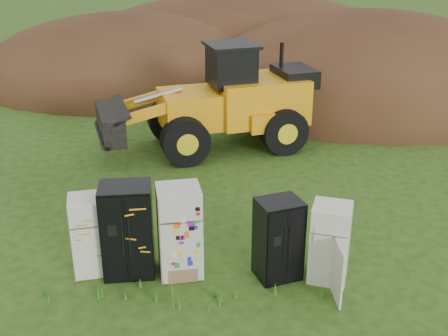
# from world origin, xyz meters

# --- Properties ---
(ground) EXTENTS (120.00, 120.00, 0.00)m
(ground) POSITION_xyz_m (0.00, 0.00, 0.00)
(ground) COLOR #244813
(ground) RESTS_ON ground
(fridge_leftmost) EXTENTS (0.87, 0.85, 1.61)m
(fridge_leftmost) POSITION_xyz_m (-2.38, -0.00, 0.80)
(fridge_leftmost) COLOR silver
(fridge_leftmost) RESTS_ON ground
(fridge_black_side) EXTENTS (1.10, 0.93, 1.88)m
(fridge_black_side) POSITION_xyz_m (-1.63, -0.01, 0.94)
(fridge_black_side) COLOR black
(fridge_black_side) RESTS_ON ground
(fridge_sticker) EXTENTS (0.98, 0.93, 1.85)m
(fridge_sticker) POSITION_xyz_m (-0.62, 0.04, 0.92)
(fridge_sticker) COLOR silver
(fridge_sticker) RESTS_ON ground
(fridge_black_right) EXTENTS (1.02, 0.96, 1.63)m
(fridge_black_right) POSITION_xyz_m (1.28, 0.03, 0.82)
(fridge_black_right) COLOR black
(fridge_black_right) RESTS_ON ground
(fridge_open_door) EXTENTS (0.85, 0.81, 1.59)m
(fridge_open_door) POSITION_xyz_m (2.26, -0.01, 0.79)
(fridge_open_door) COLOR silver
(fridge_open_door) RESTS_ON ground
(wheel_loader) EXTENTS (7.18, 4.86, 3.22)m
(wheel_loader) POSITION_xyz_m (-0.74, 6.91, 1.61)
(wheel_loader) COLOR orange
(wheel_loader) RESTS_ON ground
(dirt_mound_right) EXTENTS (14.11, 10.35, 7.11)m
(dirt_mound_right) POSITION_xyz_m (5.10, 12.66, 0.00)
(dirt_mound_right) COLOR #402214
(dirt_mound_right) RESTS_ON ground
(dirt_mound_left) EXTENTS (14.03, 10.52, 6.11)m
(dirt_mound_left) POSITION_xyz_m (-4.81, 15.10, 0.00)
(dirt_mound_left) COLOR #402214
(dirt_mound_left) RESTS_ON ground
(dirt_mound_back) EXTENTS (18.67, 12.45, 7.03)m
(dirt_mound_back) POSITION_xyz_m (0.09, 18.68, 0.00)
(dirt_mound_back) COLOR #402214
(dirt_mound_back) RESTS_ON ground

